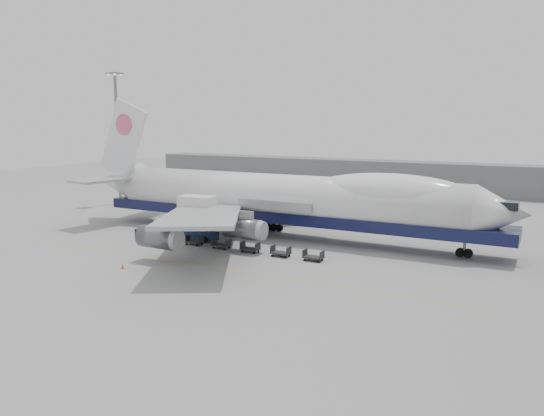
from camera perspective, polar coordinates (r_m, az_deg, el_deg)
The scene contains 14 objects.
ground at distance 65.46m, azimuth -4.01°, elevation -5.04°, with size 260.00×260.00×0.00m, color gray.
apron_line at distance 60.64m, azimuth -7.05°, elevation -6.24°, with size 60.00×0.15×0.01m, color gold.
hangar at distance 131.76m, azimuth 8.65°, elevation 3.66°, with size 110.00×8.00×7.00m, color slate.
floodlight_mast at distance 108.59m, azimuth -16.30°, elevation 7.91°, with size 2.40×2.40×25.43m.
airliner at distance 74.30m, azimuth 1.30°, elevation 1.12°, with size 67.00×55.30×19.98m.
catering_truck at distance 73.26m, azimuth -8.01°, elevation -0.80°, with size 5.48×4.07×6.15m.
traffic_cone at distance 61.40m, azimuth -15.79°, elevation -6.08°, with size 0.39×0.39×0.57m.
dolly_0 at distance 76.41m, azimuth -13.59°, elevation -2.79°, with size 2.30×1.35×1.30m.
dolly_1 at distance 73.65m, azimuth -11.08°, elevation -3.15°, with size 2.30×1.35×1.30m.
dolly_2 at distance 71.04m, azimuth -8.38°, elevation -3.53°, with size 2.30×1.35×1.30m.
dolly_3 at distance 68.61m, azimuth -5.48°, elevation -3.93°, with size 2.30×1.35×1.30m.
dolly_4 at distance 66.37m, azimuth -2.37°, elevation -4.35°, with size 2.30×1.35×1.30m.
dolly_5 at distance 64.34m, azimuth 0.95°, elevation -4.78°, with size 2.30×1.35×1.30m.
dolly_6 at distance 62.54m, azimuth 4.48°, elevation -5.22°, with size 2.30×1.35×1.30m.
Camera 1 is at (33.98, -53.56, 16.16)m, focal length 35.00 mm.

